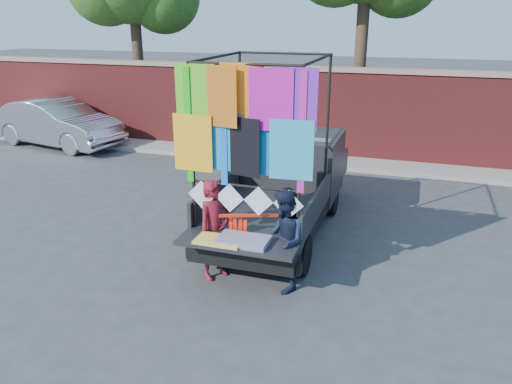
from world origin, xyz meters
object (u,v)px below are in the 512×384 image
(sedan, at_px, (58,123))
(man, at_px, (284,240))
(woman, at_px, (215,230))

(sedan, height_order, man, man)
(woman, height_order, man, woman)
(sedan, relative_size, man, 2.79)
(woman, relative_size, man, 1.01)
(sedan, distance_m, man, 11.16)
(woman, bearing_deg, man, -62.01)
(man, bearing_deg, woman, -110.42)
(sedan, bearing_deg, man, -114.27)
(sedan, xyz_separation_m, man, (9.17, -6.35, 0.07))
(sedan, xyz_separation_m, woman, (8.05, -6.32, 0.07))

